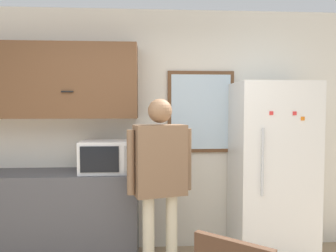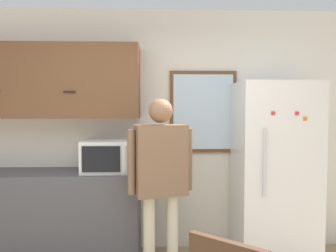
{
  "view_description": "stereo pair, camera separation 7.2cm",
  "coord_description": "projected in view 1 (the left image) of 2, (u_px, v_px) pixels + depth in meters",
  "views": [
    {
      "loc": [
        0.04,
        -1.6,
        1.6
      ],
      "look_at": [
        0.21,
        1.15,
        1.45
      ],
      "focal_mm": 35.0,
      "sensor_mm": 36.0,
      "label": 1
    },
    {
      "loc": [
        0.11,
        -1.61,
        1.6
      ],
      "look_at": [
        0.21,
        1.15,
        1.45
      ],
      "focal_mm": 35.0,
      "sensor_mm": 36.0,
      "label": 2
    }
  ],
  "objects": [
    {
      "name": "counter",
      "position": [
        35.0,
        217.0,
        3.4
      ],
      "size": [
        2.13,
        0.55,
        0.94
      ],
      "color": "#4C4C51",
      "rests_on": "ground_plane"
    },
    {
      "name": "refrigerator",
      "position": [
        272.0,
        171.0,
        3.48
      ],
      "size": [
        0.8,
        0.66,
        1.87
      ],
      "color": "white",
      "rests_on": "ground_plane"
    },
    {
      "name": "back_wall",
      "position": [
        144.0,
        130.0,
        3.73
      ],
      "size": [
        6.0,
        0.06,
        2.7
      ],
      "color": "silver",
      "rests_on": "ground_plane"
    },
    {
      "name": "person",
      "position": [
        160.0,
        169.0,
        3.04
      ],
      "size": [
        0.6,
        0.34,
        1.69
      ],
      "rotation": [
        0.0,
        0.0,
        0.27
      ],
      "color": "beige",
      "rests_on": "ground_plane"
    },
    {
      "name": "window",
      "position": [
        201.0,
        112.0,
        3.71
      ],
      "size": [
        0.75,
        0.05,
        0.92
      ],
      "color": "brown"
    },
    {
      "name": "microwave",
      "position": [
        107.0,
        156.0,
        3.4
      ],
      "size": [
        0.54,
        0.41,
        0.33
      ],
      "color": "white",
      "rests_on": "counter"
    },
    {
      "name": "upper_cabinets",
      "position": [
        35.0,
        81.0,
        3.42
      ],
      "size": [
        2.13,
        0.38,
        0.78
      ],
      "color": "brown"
    }
  ]
}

